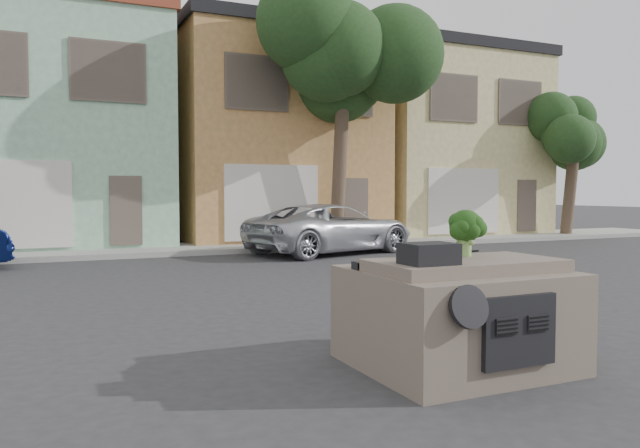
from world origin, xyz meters
TOP-DOWN VIEW (x-y plane):
  - ground_plane at (0.00, 0.00)m, footprint 120.00×120.00m
  - sidewalk at (0.00, 10.50)m, footprint 40.00×3.00m
  - townhouse_mint at (-3.50, 14.50)m, footprint 7.20×8.20m
  - townhouse_tan at (4.00, 14.50)m, footprint 7.20×8.20m
  - townhouse_beige at (11.50, 14.50)m, footprint 7.20×8.20m
  - silver_pickup at (3.91, 8.10)m, footprint 5.65×3.72m
  - tree_near at (5.00, 9.80)m, footprint 4.40×4.00m
  - tree_far at (15.00, 9.80)m, footprint 3.20×3.00m
  - car_dashboard at (0.00, -3.00)m, footprint 2.00×1.80m
  - instrument_hump at (-0.58, -3.35)m, footprint 0.48×0.38m
  - wiper_arm at (0.28, -2.62)m, footprint 0.69×0.15m
  - broccoli at (0.18, -2.91)m, footprint 0.48×0.48m

SIDE VIEW (x-z plane):
  - ground_plane at x=0.00m, z-range 0.00..0.00m
  - silver_pickup at x=3.91m, z-range -0.72..0.72m
  - sidewalk at x=0.00m, z-range 0.00..0.15m
  - car_dashboard at x=0.00m, z-range 0.00..1.12m
  - wiper_arm at x=0.28m, z-range 1.12..1.14m
  - instrument_hump at x=-0.58m, z-range 1.12..1.32m
  - broccoli at x=0.18m, z-range 1.12..1.62m
  - tree_far at x=15.00m, z-range 0.00..6.00m
  - townhouse_mint at x=-3.50m, z-range 0.00..7.55m
  - townhouse_tan at x=4.00m, z-range 0.00..7.55m
  - townhouse_beige at x=11.50m, z-range 0.00..7.55m
  - tree_near at x=5.00m, z-range 0.00..8.50m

